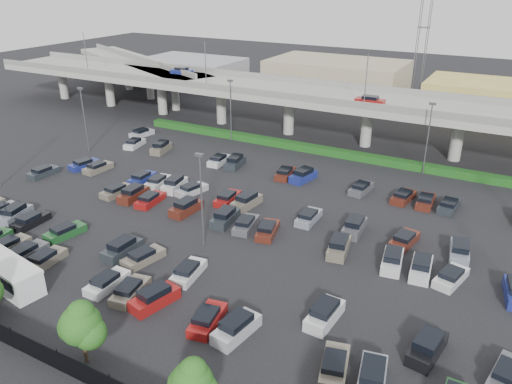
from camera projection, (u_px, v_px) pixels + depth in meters
ground at (242, 216)px, 59.13m from camera, size 280.00×280.00×0.00m
overpass at (338, 101)px, 82.04m from camera, size 150.00×13.00×15.80m
on_ramp at (139, 65)px, 113.64m from camera, size 50.93×30.13×8.80m
hedge at (321, 150)px, 78.94m from camera, size 66.00×1.60×1.10m
fence at (48, 356)px, 36.34m from camera, size 70.00×0.10×2.00m
tree_row at (66, 319)px, 36.12m from camera, size 65.07×3.66×5.94m
shuttle_bus at (8, 273)px, 45.44m from camera, size 8.29×3.94×2.56m
parked_cars at (214, 222)px, 56.21m from camera, size 63.13×41.66×1.67m
light_poles at (220, 155)px, 59.99m from camera, size 66.90×48.38×10.30m
distant_buildings at (446, 93)px, 101.73m from camera, size 138.00×24.00×9.00m
comm_tower at (424, 24)px, 110.33m from camera, size 2.40×2.40×30.00m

